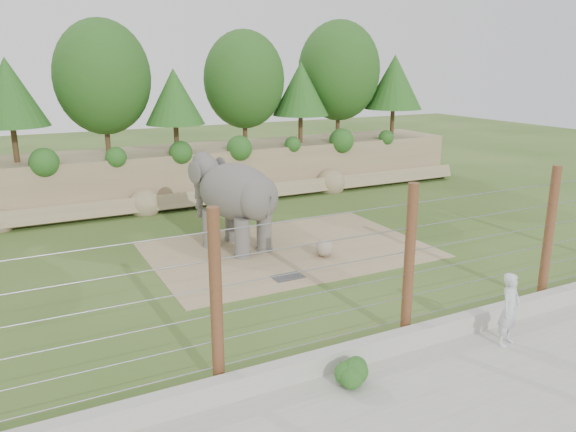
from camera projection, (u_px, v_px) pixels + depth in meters
name	position (u px, v px, depth m)	size (l,w,h in m)	color
ground	(316.00, 278.00, 18.12)	(90.00, 90.00, 0.00)	#36551E
back_embankment	(202.00, 119.00, 28.20)	(30.00, 5.52, 8.77)	#8A7356
dirt_patch	(288.00, 249.00, 20.91)	(10.00, 7.00, 0.02)	#9B815E
drain_grate	(288.00, 277.00, 18.15)	(1.00, 0.60, 0.03)	#262628
elephant	(236.00, 205.00, 20.58)	(1.78, 4.16, 3.37)	#5F5954
stone_ball	(325.00, 248.00, 20.02)	(0.65, 0.65, 0.65)	gray
retaining_wall	(418.00, 336.00, 13.77)	(26.00, 0.35, 0.50)	#A6A59A
walkway	(478.00, 385.00, 12.11)	(26.00, 4.00, 0.01)	#A6A59A
barrier_fence	(409.00, 263.00, 13.73)	(20.26, 0.26, 4.00)	#4E2B15
walkway_shrub	(352.00, 374.00, 11.97)	(0.61, 0.61, 0.61)	#22531A
zookeeper	(510.00, 310.00, 13.63)	(0.68, 0.44, 1.85)	#A6ACAF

